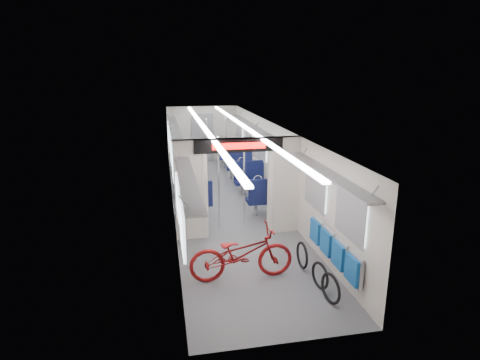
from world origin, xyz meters
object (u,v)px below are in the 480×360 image
(bike_hoop_a, at_px, (330,290))
(bike_hoop_c, at_px, (302,256))
(seat_bay_near_left, at_px, (191,187))
(seat_bay_far_left, at_px, (184,163))
(seat_bay_far_right, at_px, (234,159))
(stanchion_near_left, at_px, (219,184))
(seat_bay_near_right, at_px, (257,185))
(stanchion_far_left, at_px, (207,155))
(stanchion_far_right, at_px, (226,153))
(bicycle, at_px, (241,253))
(flip_bench, at_px, (333,248))
(stanchion_near_right, at_px, (244,181))
(bike_hoop_b, at_px, (320,277))

(bike_hoop_a, relative_size, bike_hoop_c, 1.00)
(bike_hoop_a, distance_m, seat_bay_near_left, 5.67)
(bike_hoop_c, xyz_separation_m, seat_bay_far_left, (-1.85, 7.27, 0.30))
(bike_hoop_c, relative_size, seat_bay_far_right, 0.26)
(bike_hoop_c, bearing_deg, seat_bay_far_right, 89.88)
(stanchion_near_left, bearing_deg, bike_hoop_c, -59.84)
(seat_bay_far_left, relative_size, stanchion_near_left, 0.90)
(seat_bay_near_right, relative_size, seat_bay_far_right, 1.08)
(seat_bay_far_left, bearing_deg, seat_bay_near_right, -60.66)
(bike_hoop_c, distance_m, seat_bay_far_left, 7.51)
(stanchion_far_left, relative_size, stanchion_far_right, 1.00)
(bike_hoop_a, relative_size, seat_bay_far_left, 0.26)
(bike_hoop_c, xyz_separation_m, stanchion_far_left, (-1.21, 5.65, 0.91))
(stanchion_near_left, bearing_deg, bicycle, -88.44)
(seat_bay_near_left, bearing_deg, stanchion_far_right, 54.51)
(flip_bench, xyz_separation_m, bike_hoop_a, (-0.38, -0.82, -0.34))
(seat_bay_near_left, bearing_deg, stanchion_near_right, -53.70)
(bike_hoop_a, bearing_deg, stanchion_far_right, 95.00)
(bike_hoop_a, bearing_deg, stanchion_near_right, 100.93)
(seat_bay_far_right, bearing_deg, stanchion_far_left, -121.91)
(seat_bay_far_left, relative_size, seat_bay_far_right, 0.99)
(flip_bench, height_order, bike_hoop_a, flip_bench)
(bike_hoop_b, xyz_separation_m, stanchion_far_left, (-1.26, 6.45, 0.92))
(bicycle, distance_m, stanchion_far_right, 6.12)
(seat_bay_near_left, xyz_separation_m, seat_bay_near_right, (1.87, -0.12, 0.00))
(bike_hoop_b, xyz_separation_m, stanchion_far_right, (-0.62, 6.66, 0.92))
(bike_hoop_b, distance_m, seat_bay_near_right, 4.76)
(bike_hoop_c, relative_size, stanchion_far_right, 0.23)
(stanchion_near_left, bearing_deg, stanchion_far_left, 88.14)
(bicycle, height_order, stanchion_far_left, stanchion_far_left)
(flip_bench, height_order, stanchion_near_right, stanchion_near_right)
(flip_bench, xyz_separation_m, bike_hoop_b, (-0.38, -0.36, -0.35))
(seat_bay_far_right, xyz_separation_m, stanchion_near_left, (-1.33, -5.34, 0.61))
(flip_bench, bearing_deg, seat_bay_near_left, 116.90)
(flip_bench, height_order, seat_bay_near_left, seat_bay_near_left)
(stanchion_near_left, relative_size, stanchion_far_left, 1.00)
(stanchion_near_left, bearing_deg, seat_bay_far_right, 76.00)
(bike_hoop_c, distance_m, stanchion_far_right, 5.96)
(bicycle, relative_size, bike_hoop_b, 3.82)
(seat_bay_near_left, bearing_deg, flip_bench, -63.10)
(bicycle, bearing_deg, seat_bay_near_left, 7.82)
(seat_bay_far_left, distance_m, stanchion_near_left, 5.07)
(seat_bay_near_right, bearing_deg, bike_hoop_c, -90.24)
(bicycle, bearing_deg, bike_hoop_b, -115.67)
(bike_hoop_b, relative_size, seat_bay_far_left, 0.25)
(seat_bay_near_left, xyz_separation_m, seat_bay_far_left, (0.00, 3.21, -0.02))
(stanchion_far_left, bearing_deg, bike_hoop_a, -79.69)
(bike_hoop_a, xyz_separation_m, seat_bay_far_left, (-1.90, 8.54, 0.30))
(seat_bay_far_left, distance_m, stanchion_far_left, 1.85)
(flip_bench, height_order, stanchion_near_left, stanchion_near_left)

